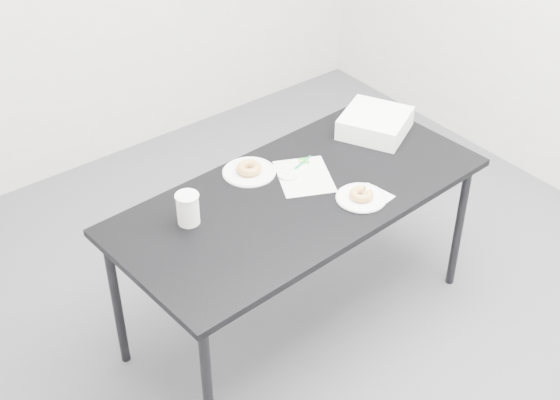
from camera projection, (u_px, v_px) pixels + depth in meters
floor at (300, 339)px, 3.72m from camera, size 4.00×4.00×0.00m
table at (299, 203)px, 3.41m from camera, size 1.71×0.88×0.76m
scorecard at (304, 176)px, 3.47m from camera, size 0.33×0.36×0.00m
logo_patch at (304, 161)px, 3.57m from camera, size 0.06×0.06×0.00m
pen at (302, 163)px, 3.55m from camera, size 0.13×0.05×0.01m
napkin at (371, 197)px, 3.34m from camera, size 0.17×0.17×0.00m
plate_near at (361, 198)px, 3.33m from camera, size 0.22×0.22×0.01m
donut_near at (361, 194)px, 3.32m from camera, size 0.10×0.10×0.03m
plate_far at (249, 172)px, 3.49m from camera, size 0.24×0.24×0.01m
donut_far at (249, 168)px, 3.48m from camera, size 0.12×0.12×0.04m
coffee_cup at (188, 209)px, 3.17m from camera, size 0.09×0.09×0.14m
cup_lid at (288, 175)px, 3.47m from camera, size 0.09×0.09×0.01m
bakery_box at (375, 123)px, 3.75m from camera, size 0.40×0.40×0.10m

